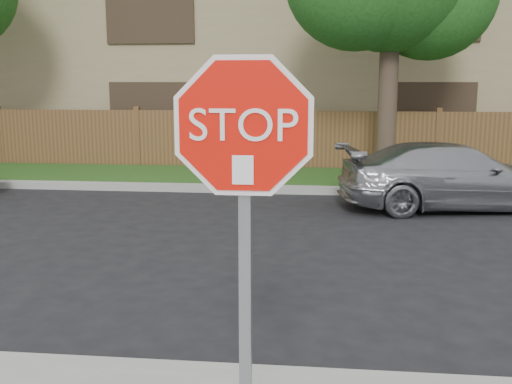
# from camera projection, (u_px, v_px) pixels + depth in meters

# --- Properties ---
(ground) EXTENTS (90.00, 90.00, 0.00)m
(ground) POSITION_uv_depth(u_px,v_px,m) (197.00, 372.00, 4.95)
(ground) COLOR black
(ground) RESTS_ON ground
(far_curb) EXTENTS (70.00, 0.30, 0.15)m
(far_curb) POSITION_uv_depth(u_px,v_px,m) (274.00, 189.00, 12.91)
(far_curb) COLOR gray
(far_curb) RESTS_ON ground
(grass_strip) EXTENTS (70.00, 3.00, 0.12)m
(grass_strip) POSITION_uv_depth(u_px,v_px,m) (279.00, 178.00, 14.52)
(grass_strip) COLOR #1E4714
(grass_strip) RESTS_ON ground
(fence) EXTENTS (70.00, 0.12, 1.60)m
(fence) POSITION_uv_depth(u_px,v_px,m) (284.00, 141.00, 15.95)
(fence) COLOR #54351D
(fence) RESTS_ON ground
(apartment_building) EXTENTS (35.20, 9.20, 7.20)m
(apartment_building) POSITION_uv_depth(u_px,v_px,m) (294.00, 48.00, 20.93)
(apartment_building) COLOR #8F7F59
(apartment_building) RESTS_ON ground
(stop_sign) EXTENTS (1.01, 0.13, 2.55)m
(stop_sign) POSITION_uv_depth(u_px,v_px,m) (244.00, 188.00, 3.11)
(stop_sign) COLOR gray
(stop_sign) RESTS_ON sidewalk_near
(sedan_right) EXTENTS (4.52, 2.45, 1.24)m
(sedan_right) POSITION_uv_depth(u_px,v_px,m) (454.00, 176.00, 11.22)
(sedan_right) COLOR #9C9CA2
(sedan_right) RESTS_ON ground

